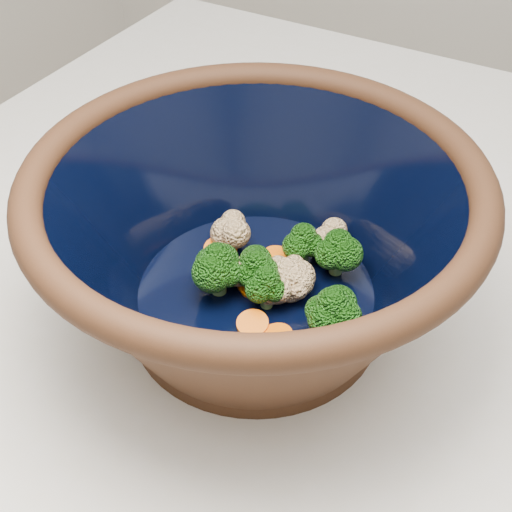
% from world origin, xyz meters
% --- Properties ---
extents(mixing_bowl, '(0.47, 0.47, 0.17)m').
position_xyz_m(mixing_bowl, '(-0.10, -0.01, 0.99)').
color(mixing_bowl, black).
rests_on(mixing_bowl, counter).
extents(vegetable_pile, '(0.17, 0.16, 0.06)m').
position_xyz_m(vegetable_pile, '(-0.08, 0.00, 0.96)').
color(vegetable_pile, '#608442').
rests_on(vegetable_pile, mixing_bowl).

